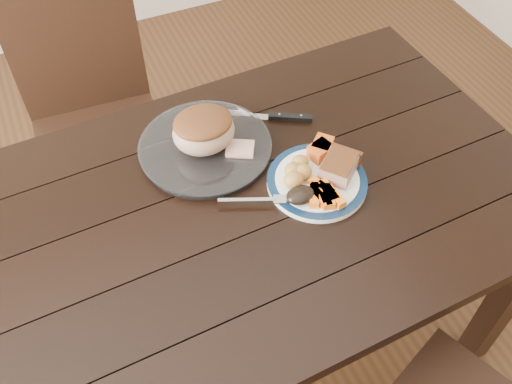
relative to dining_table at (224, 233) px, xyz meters
name	(u,v)px	position (x,y,z in m)	size (l,w,h in m)	color
ground	(232,346)	(0.00, 0.00, -0.66)	(4.00, 4.00, 0.00)	#472B16
dining_table	(224,233)	(0.00, 0.00, 0.00)	(1.63, 0.96, 0.75)	black
chair_far	(94,112)	(-0.18, 0.74, -0.13)	(0.44, 0.45, 0.93)	black
dinner_plate	(317,182)	(0.25, -0.02, 0.10)	(0.25, 0.25, 0.02)	white
plate_rim	(317,180)	(0.25, -0.02, 0.11)	(0.25, 0.25, 0.02)	#0C213C
serving_platter	(205,148)	(0.04, 0.20, 0.10)	(0.34, 0.34, 0.02)	white
pork_slice	(339,167)	(0.30, -0.02, 0.13)	(0.09, 0.07, 0.04)	tan
roasted_potatoes	(297,172)	(0.20, 0.01, 0.13)	(0.09, 0.09, 0.04)	gold
carrot_batons	(324,194)	(0.23, -0.08, 0.12)	(0.08, 0.11, 0.02)	orange
pumpkin_wedges	(321,149)	(0.29, 0.05, 0.13)	(0.08, 0.08, 0.04)	orange
dark_mushroom	(300,195)	(0.18, -0.06, 0.13)	(0.07, 0.05, 0.03)	black
fork	(261,200)	(0.09, -0.02, 0.11)	(0.17, 0.09, 0.00)	silver
roast_joint	(204,132)	(0.04, 0.20, 0.16)	(0.16, 0.14, 0.10)	tan
cut_slice	(240,149)	(0.11, 0.15, 0.12)	(0.07, 0.06, 0.02)	tan
carving_knife	(276,117)	(0.26, 0.24, 0.10)	(0.29, 0.17, 0.01)	silver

